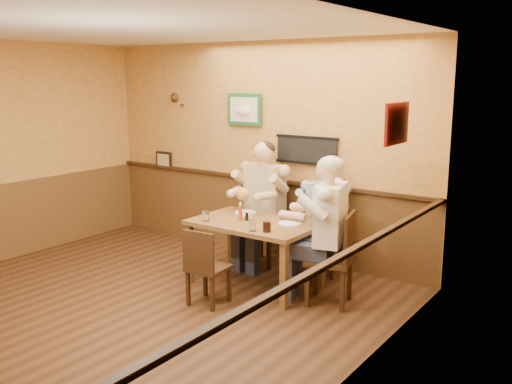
% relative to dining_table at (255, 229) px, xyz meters
% --- Properties ---
extents(room, '(5.02, 5.03, 2.81)m').
position_rel_dining_table_xyz_m(room, '(-0.57, -1.25, 1.03)').
color(room, '#321D0F').
rests_on(room, ground).
extents(dining_table, '(1.40, 0.90, 0.75)m').
position_rel_dining_table_xyz_m(dining_table, '(0.00, 0.00, 0.00)').
color(dining_table, brown).
rests_on(dining_table, ground).
extents(chair_back_left, '(0.46, 0.46, 0.99)m').
position_rel_dining_table_xyz_m(chair_back_left, '(-0.34, 0.69, -0.16)').
color(chair_back_left, '#372311').
rests_on(chair_back_left, ground).
extents(chair_back_right, '(0.45, 0.45, 0.86)m').
position_rel_dining_table_xyz_m(chair_back_right, '(0.46, 0.79, -0.23)').
color(chair_back_right, '#372311').
rests_on(chair_back_right, ground).
extents(chair_right_end, '(0.55, 0.55, 0.98)m').
position_rel_dining_table_xyz_m(chair_right_end, '(0.95, 0.01, -0.17)').
color(chair_right_end, '#372311').
rests_on(chair_right_end, ground).
extents(chair_near_side, '(0.41, 0.41, 0.82)m').
position_rel_dining_table_xyz_m(chair_near_side, '(-0.07, -0.73, -0.25)').
color(chair_near_side, '#372311').
rests_on(chair_near_side, ground).
extents(diner_tan_shirt, '(0.66, 0.66, 1.41)m').
position_rel_dining_table_xyz_m(diner_tan_shirt, '(-0.34, 0.69, 0.05)').
color(diner_tan_shirt, '#C6B288').
rests_on(diner_tan_shirt, ground).
extents(diner_blue_polo, '(0.64, 0.64, 1.22)m').
position_rel_dining_table_xyz_m(diner_blue_polo, '(0.46, 0.79, -0.05)').
color(diner_blue_polo, '#7B9BB9').
rests_on(diner_blue_polo, ground).
extents(diner_white_elder, '(0.79, 0.79, 1.40)m').
position_rel_dining_table_xyz_m(diner_white_elder, '(0.95, 0.01, 0.04)').
color(diner_white_elder, silver).
rests_on(diner_white_elder, ground).
extents(water_glass_left, '(0.10, 0.10, 0.12)m').
position_rel_dining_table_xyz_m(water_glass_left, '(-0.46, -0.31, 0.15)').
color(water_glass_left, silver).
rests_on(water_glass_left, dining_table).
extents(water_glass_mid, '(0.10, 0.10, 0.12)m').
position_rel_dining_table_xyz_m(water_glass_mid, '(0.21, -0.35, 0.15)').
color(water_glass_mid, silver).
rests_on(water_glass_mid, dining_table).
extents(cola_tumbler, '(0.09, 0.09, 0.11)m').
position_rel_dining_table_xyz_m(cola_tumbler, '(0.36, -0.29, 0.15)').
color(cola_tumbler, black).
rests_on(cola_tumbler, dining_table).
extents(hot_sauce_bottle, '(0.05, 0.05, 0.19)m').
position_rel_dining_table_xyz_m(hot_sauce_bottle, '(-0.16, -0.05, 0.19)').
color(hot_sauce_bottle, red).
rests_on(hot_sauce_bottle, dining_table).
extents(salt_shaker, '(0.05, 0.05, 0.09)m').
position_rel_dining_table_xyz_m(salt_shaker, '(-0.10, 0.06, 0.14)').
color(salt_shaker, white).
rests_on(salt_shaker, dining_table).
extents(pepper_shaker, '(0.05, 0.05, 0.09)m').
position_rel_dining_table_xyz_m(pepper_shaker, '(-0.10, -0.02, 0.14)').
color(pepper_shaker, black).
rests_on(pepper_shaker, dining_table).
extents(plate_far_left, '(0.30, 0.30, 0.02)m').
position_rel_dining_table_xyz_m(plate_far_left, '(-0.31, 0.24, 0.10)').
color(plate_far_left, white).
rests_on(plate_far_left, dining_table).
extents(plate_far_right, '(0.32, 0.32, 0.02)m').
position_rel_dining_table_xyz_m(plate_far_right, '(0.39, 0.11, 0.10)').
color(plate_far_right, white).
rests_on(plate_far_right, dining_table).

